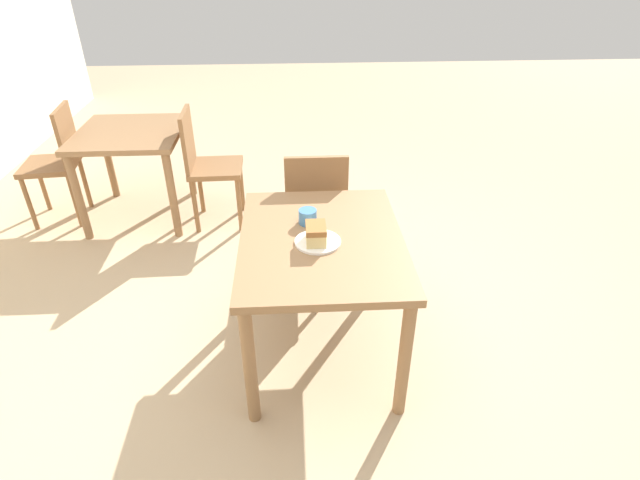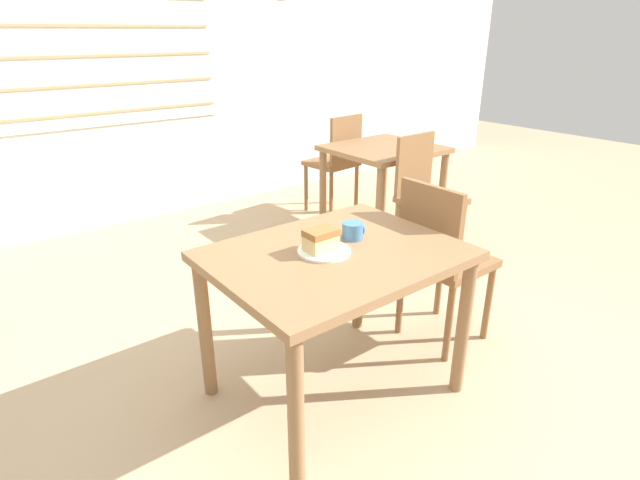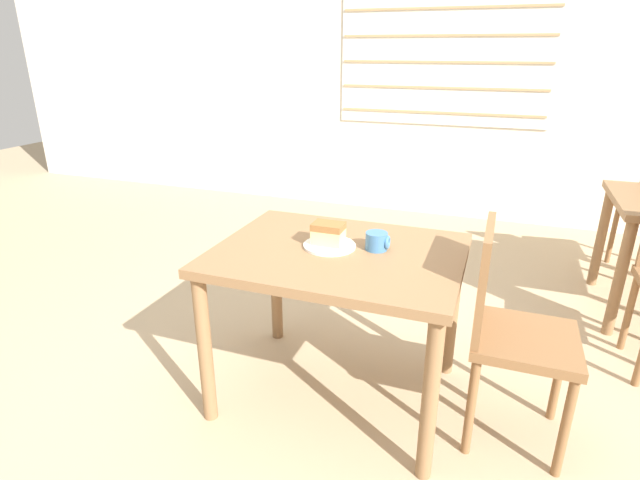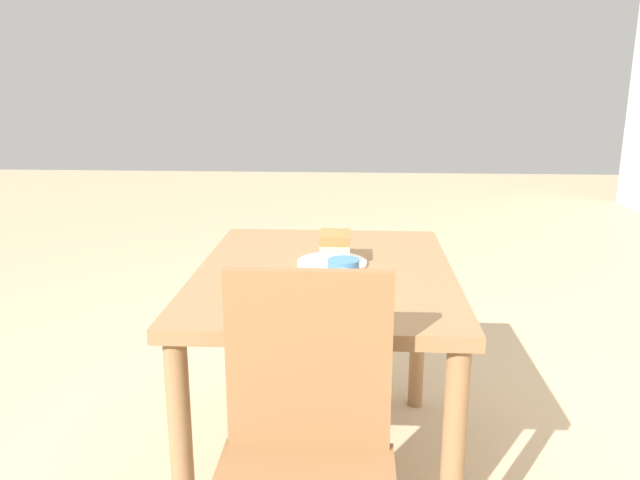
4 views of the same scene
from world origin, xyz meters
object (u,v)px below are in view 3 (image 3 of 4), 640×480
Objects in this scene: dining_table_near at (338,272)px; cake_slice at (328,233)px; plate at (329,246)px; coffee_mug at (377,241)px; chair_near_window at (509,327)px.

cake_slice reaches higher than dining_table_near.
dining_table_near is 4.60× the size of plate.
coffee_mug is (0.21, 0.03, -0.02)m from cake_slice.
dining_table_near is 0.71m from chair_near_window.
cake_slice is (-0.06, 0.03, 0.16)m from dining_table_near.
plate is 2.22× the size of coffee_mug.
coffee_mug reaches higher than dining_table_near.
chair_near_window reaches higher than coffee_mug.
plate is 0.05m from cake_slice.
cake_slice is at bearing 87.22° from chair_near_window.
dining_table_near is at bearing -28.42° from cake_slice.
chair_near_window is (0.70, -0.01, -0.12)m from dining_table_near.
cake_slice is 1.31× the size of coffee_mug.
coffee_mug is (0.20, 0.04, 0.03)m from plate.
chair_near_window is at bearing -2.78° from cake_slice.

